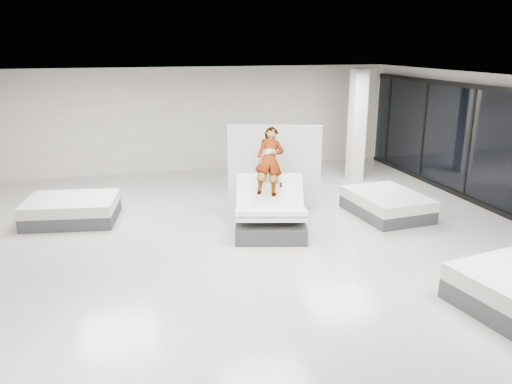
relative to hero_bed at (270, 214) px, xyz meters
The scene contains 8 objects.
room 1.72m from the hero_bed, 107.31° to the right, with size 14.00×14.04×3.20m.
hero_bed is the anchor object (origin of this frame).
person 0.91m from the hero_bed, 74.86° to the left, with size 0.60×0.39×1.65m, color slate.
remote 0.69m from the hero_bed, 21.77° to the right, with size 0.05×0.14×0.03m, color black.
divider_panel 1.71m from the hero_bed, 69.51° to the left, with size 2.25×0.10×2.04m, color silver.
flat_bed_right_far 2.94m from the hero_bed, ahead, with size 1.57×2.02×0.53m.
flat_bed_left_far 4.51m from the hero_bed, 156.92° to the left, with size 2.16×1.76×0.54m.
column 5.10m from the hero_bed, 42.62° to the left, with size 0.40×0.40×3.20m, color silver.
Camera 1 is at (-2.64, -8.51, 3.89)m, focal length 35.00 mm.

